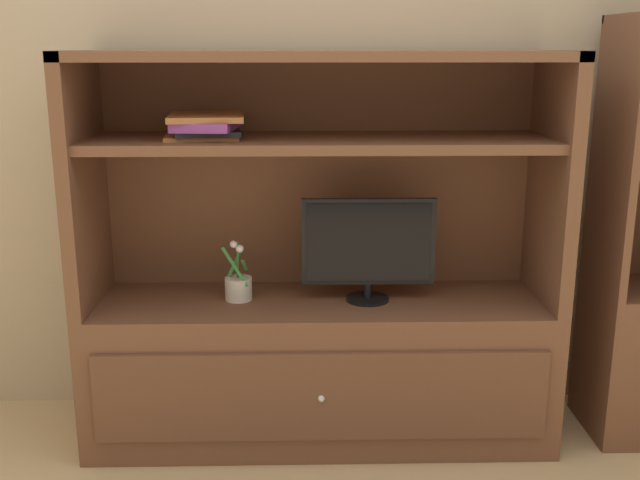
# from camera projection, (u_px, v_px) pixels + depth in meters

# --- Properties ---
(painted_rear_wall) EXTENTS (6.00, 0.10, 2.80)m
(painted_rear_wall) POSITION_uv_depth(u_px,v_px,m) (318.00, 73.00, 3.01)
(painted_rear_wall) COLOR tan
(painted_rear_wall) RESTS_ON ground_plane
(media_console) EXTENTS (1.78, 0.54, 1.49)m
(media_console) POSITION_uv_depth(u_px,v_px,m) (320.00, 321.00, 2.91)
(media_console) COLOR brown
(media_console) RESTS_ON ground_plane
(tv_monitor) EXTENTS (0.50, 0.16, 0.40)m
(tv_monitor) POSITION_uv_depth(u_px,v_px,m) (368.00, 246.00, 2.82)
(tv_monitor) COLOR black
(tv_monitor) RESTS_ON media_console
(potted_plant) EXTENTS (0.11, 0.10, 0.23)m
(potted_plant) POSITION_uv_depth(u_px,v_px,m) (238.00, 286.00, 2.87)
(potted_plant) COLOR beige
(potted_plant) RESTS_ON media_console
(magazine_stack) EXTENTS (0.30, 0.34, 0.09)m
(magazine_stack) POSITION_uv_depth(u_px,v_px,m) (207.00, 125.00, 2.71)
(magazine_stack) COLOR #A56638
(magazine_stack) RESTS_ON media_console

